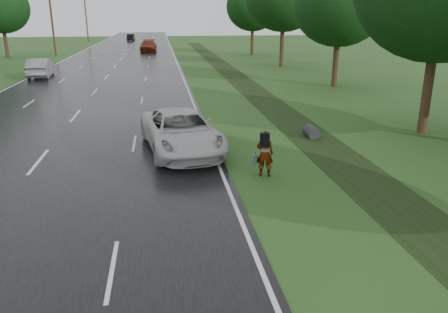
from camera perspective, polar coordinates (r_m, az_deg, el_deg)
name	(u,v)px	position (r m, az deg, el deg)	size (l,w,h in m)	color
road	(119,62)	(54.09, -13.59, 11.91)	(14.00, 180.00, 0.04)	black
edge_stripe_east	(176,61)	(53.92, -6.27, 12.30)	(0.12, 180.00, 0.01)	silver
edge_stripe_west	(59,63)	(55.09, -20.73, 11.39)	(0.12, 180.00, 0.01)	silver
center_line	(119,62)	(54.09, -13.59, 11.93)	(0.12, 180.00, 0.01)	silver
drainage_ditch	(266,101)	(28.65, 5.54, 7.24)	(2.20, 120.00, 0.56)	black
utility_pole_far	(51,16)	(65.12, -21.62, 16.73)	(1.60, 0.26, 10.00)	#362216
utility_pole_distant	(86,15)	(94.65, -17.59, 17.18)	(1.60, 0.26, 10.00)	#362216
tree_east_c	(340,4)	(35.29, 14.93, 18.74)	(7.00, 7.00, 9.29)	#362216
tree_east_f	(253,6)	(61.95, 3.79, 18.97)	(7.20, 7.20, 9.62)	#362216
tree_west_f	(1,8)	(64.64, -27.16, 16.88)	(7.00, 7.00, 9.29)	#362216
pedestrian	(264,153)	(15.09, 5.28, 0.43)	(0.78, 0.79, 1.61)	#A5998C
white_pickup	(181,132)	(17.81, -5.58, 3.26)	(2.72, 5.89, 1.64)	silver
silver_sedan	(41,68)	(42.68, -22.83, 10.63)	(1.74, 4.99, 1.64)	gray
far_car_red	(148,46)	(68.40, -9.84, 14.07)	(2.37, 5.83, 1.69)	maroon
far_car_dark	(131,37)	(98.42, -12.06, 15.00)	(1.45, 4.16, 1.37)	black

